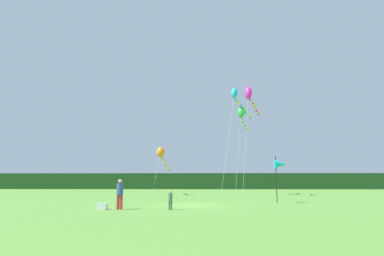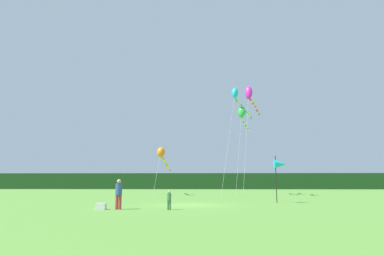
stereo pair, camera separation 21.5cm
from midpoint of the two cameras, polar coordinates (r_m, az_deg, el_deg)
The scene contains 10 objects.
ground_plane at distance 23.52m, azimuth -0.71°, elevation -12.92°, with size 120.00×120.00×0.00m, color #5B9338.
distant_treeline at distance 68.45m, azimuth 0.88°, elevation -9.00°, with size 108.00×2.00×3.16m, color #193D19.
person_adult at distance 20.25m, azimuth -12.45°, elevation -10.64°, with size 0.38×0.38×1.71m.
person_child at distance 19.56m, azimuth -4.01°, elevation -11.92°, with size 0.24×0.24×1.09m.
cooler_box at distance 20.45m, azimuth -15.29°, elevation -12.69°, with size 0.54×0.41×0.37m, color silver.
banner_flag_pole at distance 26.42m, azimuth 14.51°, elevation -6.02°, with size 0.90×0.70×3.51m.
kite_cyan at distance 41.04m, azimuth 7.44°, elevation 5.17°, with size 4.82×11.00×12.70m.
kite_magenta at distance 38.14m, azimuth 9.57°, elevation 5.40°, with size 3.22×8.13×12.07m.
kite_orange at distance 39.45m, azimuth -5.35°, elevation -4.57°, with size 1.08×9.92×5.62m.
kite_green at distance 40.56m, azimuth 8.25°, elevation 2.31°, with size 2.70×7.24×10.43m.
Camera 1 is at (0.86, -23.44, 1.62)m, focal length 31.45 mm.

